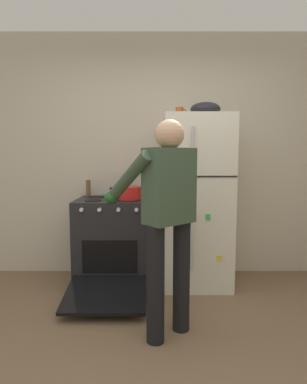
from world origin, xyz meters
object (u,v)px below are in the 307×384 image
coffee_mug (178,112)px  pepper_mill (87,188)px  stove_range (112,242)px  person_cook (164,208)px  mixing_bowl (204,109)px  refrigerator (195,201)px  red_pot (127,193)px

coffee_mug → pepper_mill: size_ratio=0.63×
stove_range → person_cook: (0.51, -0.99, 0.52)m
person_cook → pepper_mill: 1.46m
pepper_mill → mixing_bowl: 1.51m
refrigerator → red_pot: (-0.71, -0.05, 0.09)m
red_pot → pepper_mill: bearing=151.5°
refrigerator → person_cook: (-0.36, -1.01, 0.09)m
person_cook → coffee_mug: bearing=80.2°
red_pot → coffee_mug: size_ratio=3.36×
person_cook → mixing_bowl: 1.40m
refrigerator → stove_range: size_ratio=1.45×
pepper_mill → stove_range: bearing=-36.0°
mixing_bowl → stove_range: bearing=-178.9°
red_pot → coffee_mug: 0.99m
refrigerator → mixing_bowl: (0.08, 0.00, 0.95)m
stove_range → pepper_mill: bearing=144.0°
red_pot → refrigerator: bearing=4.0°
refrigerator → mixing_bowl: 0.95m
mixing_bowl → pepper_mill: bearing=170.9°
stove_range → coffee_mug: bearing=5.6°
person_cook → red_pot: (-0.35, 0.96, 0.01)m
coffee_mug → pepper_mill: 1.29m
red_pot → coffee_mug: coffee_mug is taller
refrigerator → person_cook: 1.08m
stove_range → pepper_mill: 0.67m
refrigerator → pepper_mill: refrigerator is taller
coffee_mug → red_pot: bearing=-169.4°
stove_range → mixing_bowl: mixing_bowl is taller
coffee_mug → stove_range: bearing=-174.4°
stove_range → person_cook: bearing=-62.9°
refrigerator → pepper_mill: 1.19m
stove_range → mixing_bowl: (0.95, 0.02, 1.38)m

